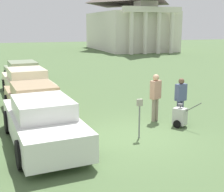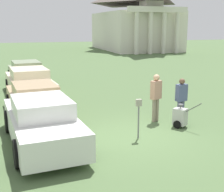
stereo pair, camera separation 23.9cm
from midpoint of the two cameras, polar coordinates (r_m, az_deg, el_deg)
The scene contains 10 objects.
ground_plane at distance 10.40m, azimuth 5.07°, elevation -7.27°, with size 120.00×120.00×0.00m, color #4C663D.
parked_car_white at distance 9.71m, azimuth -12.08°, elevation -4.68°, with size 2.27×4.95×1.46m.
parked_car_tan at distance 12.68m, azimuth -13.43°, elevation -0.90°, with size 2.23×5.05×1.35m.
parked_car_cream at distance 16.61m, azimuth -14.49°, elevation 2.36°, with size 2.44×5.41×1.43m.
parked_car_sage at distance 20.22m, azimuth -15.08°, elevation 4.09°, with size 2.26×5.24×1.40m.
parking_meter at distance 9.93m, azimuth 5.59°, elevation -2.78°, with size 0.18×0.09×1.29m.
person_worker at distance 11.76m, azimuth 8.61°, elevation 0.23°, with size 0.47×0.38×1.80m.
person_supervisor at distance 11.94m, azimuth 13.11°, elevation -0.24°, with size 0.46×0.30×1.65m.
equipment_cart at distance 11.41m, azimuth 12.95°, elevation -3.69°, with size 0.72×0.92×1.00m.
church at distance 47.27m, azimuth 4.52°, elevation 14.79°, with size 9.52×15.84×23.17m.
Camera 2 is at (-3.67, -9.05, 3.56)m, focal length 50.00 mm.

